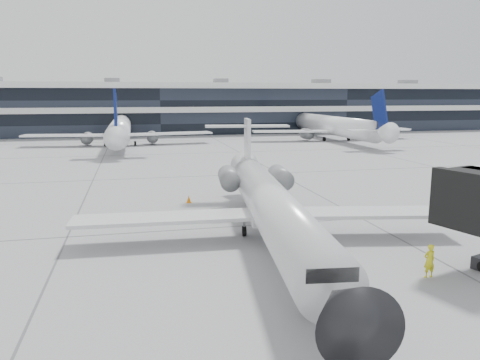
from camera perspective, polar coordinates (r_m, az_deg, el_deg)
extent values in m
plane|color=#939396|center=(31.48, -1.88, -5.76)|extent=(220.00, 220.00, 0.00)
cube|color=black|center=(111.89, -10.01, 8.34)|extent=(170.00, 22.00, 10.00)
cylinder|color=silver|center=(27.32, 4.03, -3.43)|extent=(5.44, 23.50, 2.63)
cone|color=black|center=(15.33, 12.68, -15.06)|extent=(2.94, 3.02, 2.63)
cone|color=silver|center=(40.11, 0.80, 1.47)|extent=(2.86, 3.39, 2.50)
cube|color=silver|center=(28.09, -9.20, -4.59)|extent=(10.82, 3.08, 0.21)
cube|color=silver|center=(30.10, 15.67, -3.84)|extent=(10.99, 4.52, 0.21)
cylinder|color=slate|center=(34.75, -1.38, 0.24)|extent=(1.85, 3.46, 1.46)
cylinder|color=slate|center=(35.27, 4.94, 0.36)|extent=(1.85, 3.46, 1.46)
cube|color=silver|center=(39.27, 0.91, 4.29)|extent=(0.58, 2.54, 4.38)
cube|color=silver|center=(39.52, 0.85, 6.59)|extent=(7.14, 2.39, 0.16)
cylinder|color=black|center=(19.45, 8.79, -15.61)|extent=(0.24, 0.56, 0.54)
cylinder|color=black|center=(29.48, 0.52, -6.25)|extent=(0.31, 0.65, 0.62)
cylinder|color=black|center=(29.94, 6.11, -6.05)|extent=(0.31, 0.65, 0.62)
cube|color=black|center=(25.06, 27.20, -1.97)|extent=(3.17, 3.54, 2.59)
imported|color=yellow|center=(24.69, 22.08, -9.11)|extent=(0.63, 0.44, 1.67)
cone|color=orange|center=(38.56, -6.27, -2.32)|extent=(0.39, 0.39, 0.60)
cube|color=orange|center=(38.63, -6.26, -2.74)|extent=(0.53, 0.53, 0.03)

